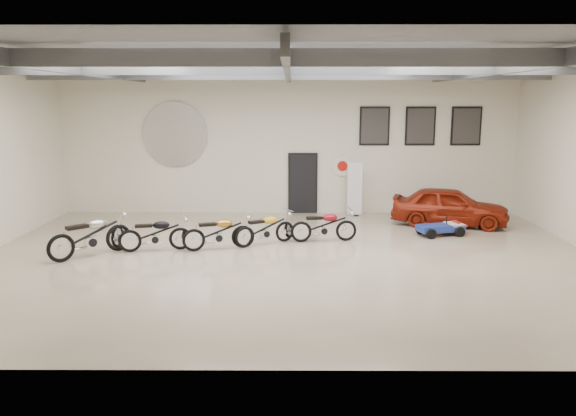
{
  "coord_description": "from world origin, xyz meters",
  "views": [
    {
      "loc": [
        0.08,
        -13.83,
        4.02
      ],
      "look_at": [
        0.0,
        1.2,
        1.1
      ],
      "focal_mm": 35.0,
      "sensor_mm": 36.0,
      "label": 1
    }
  ],
  "objects_px": {
    "motorcycle_yellow": "(265,228)",
    "go_kart": "(445,225)",
    "banner_stand": "(355,189)",
    "motorcycle_red": "(324,225)",
    "vintage_car": "(450,206)",
    "motorcycle_gold": "(218,232)",
    "motorcycle_black": "(155,233)",
    "motorcycle_silver": "(90,235)"
  },
  "relations": [
    {
      "from": "banner_stand",
      "to": "go_kart",
      "type": "height_order",
      "value": "banner_stand"
    },
    {
      "from": "vintage_car",
      "to": "go_kart",
      "type": "bearing_deg",
      "value": 174.91
    },
    {
      "from": "banner_stand",
      "to": "motorcycle_gold",
      "type": "distance_m",
      "value": 6.21
    },
    {
      "from": "banner_stand",
      "to": "motorcycle_black",
      "type": "bearing_deg",
      "value": -129.35
    },
    {
      "from": "motorcycle_yellow",
      "to": "go_kart",
      "type": "bearing_deg",
      "value": -19.2
    },
    {
      "from": "motorcycle_gold",
      "to": "vintage_car",
      "type": "height_order",
      "value": "vintage_car"
    },
    {
      "from": "motorcycle_gold",
      "to": "vintage_car",
      "type": "bearing_deg",
      "value": 5.29
    },
    {
      "from": "motorcycle_yellow",
      "to": "motorcycle_silver",
      "type": "bearing_deg",
      "value": 163.86
    },
    {
      "from": "motorcycle_silver",
      "to": "motorcycle_black",
      "type": "relative_size",
      "value": 1.18
    },
    {
      "from": "banner_stand",
      "to": "vintage_car",
      "type": "xyz_separation_m",
      "value": [
        2.91,
        -1.5,
        -0.31
      ]
    },
    {
      "from": "motorcycle_gold",
      "to": "go_kart",
      "type": "xyz_separation_m",
      "value": [
        6.58,
        1.68,
        -0.19
      ]
    },
    {
      "from": "motorcycle_black",
      "to": "motorcycle_yellow",
      "type": "relative_size",
      "value": 1.03
    },
    {
      "from": "motorcycle_red",
      "to": "vintage_car",
      "type": "bearing_deg",
      "value": 20.5
    },
    {
      "from": "motorcycle_black",
      "to": "motorcycle_yellow",
      "type": "height_order",
      "value": "motorcycle_black"
    },
    {
      "from": "motorcycle_red",
      "to": "go_kart",
      "type": "distance_m",
      "value": 3.76
    },
    {
      "from": "motorcycle_red",
      "to": "vintage_car",
      "type": "distance_m",
      "value": 4.73
    },
    {
      "from": "banner_stand",
      "to": "go_kart",
      "type": "relative_size",
      "value": 1.11
    },
    {
      "from": "motorcycle_gold",
      "to": "motorcycle_red",
      "type": "distance_m",
      "value": 3.04
    },
    {
      "from": "motorcycle_yellow",
      "to": "go_kart",
      "type": "height_order",
      "value": "motorcycle_yellow"
    },
    {
      "from": "go_kart",
      "to": "vintage_car",
      "type": "bearing_deg",
      "value": 53.54
    },
    {
      "from": "motorcycle_red",
      "to": "motorcycle_black",
      "type": "bearing_deg",
      "value": -174.23
    },
    {
      "from": "banner_stand",
      "to": "go_kart",
      "type": "xyz_separation_m",
      "value": [
        2.39,
        -2.88,
        -0.63
      ]
    },
    {
      "from": "motorcycle_red",
      "to": "go_kart",
      "type": "xyz_separation_m",
      "value": [
        3.67,
        0.8,
        -0.18
      ]
    },
    {
      "from": "motorcycle_silver",
      "to": "motorcycle_gold",
      "type": "xyz_separation_m",
      "value": [
        3.23,
        0.69,
        -0.08
      ]
    },
    {
      "from": "vintage_car",
      "to": "motorcycle_gold",
      "type": "bearing_deg",
      "value": 128.71
    },
    {
      "from": "motorcycle_gold",
      "to": "go_kart",
      "type": "height_order",
      "value": "motorcycle_gold"
    },
    {
      "from": "motorcycle_black",
      "to": "motorcycle_gold",
      "type": "xyz_separation_m",
      "value": [
        1.68,
        0.16,
        0.01
      ]
    },
    {
      "from": "vintage_car",
      "to": "banner_stand",
      "type": "bearing_deg",
      "value": 78.07
    },
    {
      "from": "banner_stand",
      "to": "motorcycle_gold",
      "type": "bearing_deg",
      "value": -120.72
    },
    {
      "from": "motorcycle_red",
      "to": "motorcycle_gold",
      "type": "bearing_deg",
      "value": -170.11
    },
    {
      "from": "motorcycle_black",
      "to": "motorcycle_red",
      "type": "xyz_separation_m",
      "value": [
        4.59,
        1.04,
        -0.01
      ]
    },
    {
      "from": "motorcycle_silver",
      "to": "motorcycle_red",
      "type": "xyz_separation_m",
      "value": [
        6.14,
        1.57,
        -0.09
      ]
    },
    {
      "from": "motorcycle_silver",
      "to": "motorcycle_gold",
      "type": "height_order",
      "value": "motorcycle_silver"
    },
    {
      "from": "motorcycle_gold",
      "to": "motorcycle_red",
      "type": "height_order",
      "value": "motorcycle_gold"
    },
    {
      "from": "banner_stand",
      "to": "motorcycle_black",
      "type": "height_order",
      "value": "banner_stand"
    },
    {
      "from": "motorcycle_silver",
      "to": "go_kart",
      "type": "height_order",
      "value": "motorcycle_silver"
    },
    {
      "from": "banner_stand",
      "to": "motorcycle_black",
      "type": "distance_m",
      "value": 7.55
    },
    {
      "from": "banner_stand",
      "to": "motorcycle_yellow",
      "type": "xyz_separation_m",
      "value": [
        -2.95,
        -4.04,
        -0.46
      ]
    },
    {
      "from": "motorcycle_black",
      "to": "motorcycle_red",
      "type": "relative_size",
      "value": 1.01
    },
    {
      "from": "banner_stand",
      "to": "go_kart",
      "type": "distance_m",
      "value": 3.8
    },
    {
      "from": "banner_stand",
      "to": "motorcycle_yellow",
      "type": "distance_m",
      "value": 5.02
    },
    {
      "from": "banner_stand",
      "to": "motorcycle_silver",
      "type": "bearing_deg",
      "value": -132.83
    }
  ]
}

